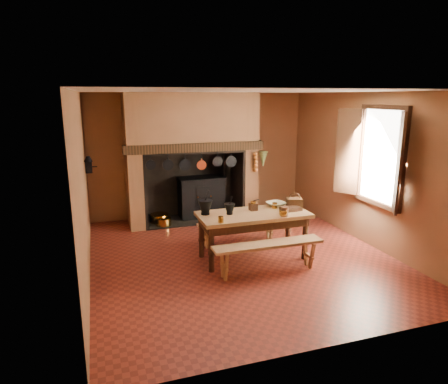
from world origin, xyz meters
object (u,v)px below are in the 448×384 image
object	(u,v)px
coffee_grinder	(253,206)
mixing_bowl	(276,204)
bench_front	(268,251)
work_table	(253,220)
wicker_basket	(294,202)
iron_range	(202,196)

from	to	relation	value
coffee_grinder	mixing_bowl	distance (m)	0.49
bench_front	work_table	bearing A→B (deg)	90.00
work_table	bench_front	xyz separation A→B (m)	(-0.00, -0.63, -0.31)
mixing_bowl	wicker_basket	world-z (taller)	wicker_basket
iron_range	coffee_grinder	xyz separation A→B (m)	(0.28, -2.44, 0.40)
iron_range	wicker_basket	bearing A→B (deg)	-66.86
work_table	bench_front	bearing A→B (deg)	-90.00
coffee_grinder	mixing_bowl	size ratio (longest dim) A/B	0.60
bench_front	coffee_grinder	bearing A→B (deg)	85.80
work_table	mixing_bowl	world-z (taller)	mixing_bowl
iron_range	work_table	xyz separation A→B (m)	(0.22, -2.59, 0.20)
coffee_grinder	wicker_basket	world-z (taller)	wicker_basket
coffee_grinder	wicker_basket	xyz separation A→B (m)	(0.78, -0.02, 0.01)
coffee_grinder	mixing_bowl	bearing A→B (deg)	9.19
mixing_bowl	iron_range	bearing A→B (deg)	107.85
coffee_grinder	work_table	bearing A→B (deg)	-113.61
mixing_bowl	wicker_basket	bearing A→B (deg)	-21.80
iron_range	wicker_basket	world-z (taller)	iron_range
iron_range	bench_front	world-z (taller)	iron_range
iron_range	bench_front	size ratio (longest dim) A/B	0.90
coffee_grinder	mixing_bowl	world-z (taller)	coffee_grinder
bench_front	wicker_basket	bearing A→B (deg)	42.57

